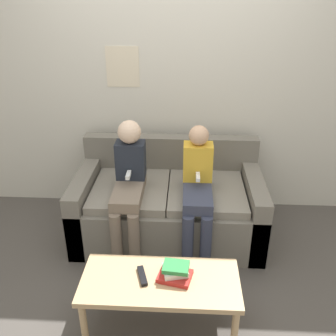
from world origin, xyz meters
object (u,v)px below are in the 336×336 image
at_px(couch, 169,205).
at_px(coffee_table, 160,285).
at_px(person_right, 198,187).
at_px(person_left, 129,181).
at_px(tv_remote, 142,276).

distance_m(couch, coffee_table, 1.06).
distance_m(coffee_table, person_right, 0.91).
height_order(couch, person_left, person_left).
height_order(person_left, tv_remote, person_left).
bearing_deg(tv_remote, person_right, 49.74).
bearing_deg(person_left, person_right, -1.14).
relative_size(couch, person_right, 1.52).
height_order(couch, person_right, person_right).
bearing_deg(coffee_table, tv_remote, 171.62).
bearing_deg(tv_remote, couch, 66.88).
relative_size(person_right, tv_remote, 6.07).
bearing_deg(person_right, tv_remote, -113.45).
distance_m(coffee_table, tv_remote, 0.13).
xyz_separation_m(couch, person_right, (0.24, -0.22, 0.31)).
bearing_deg(couch, tv_remote, -96.31).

